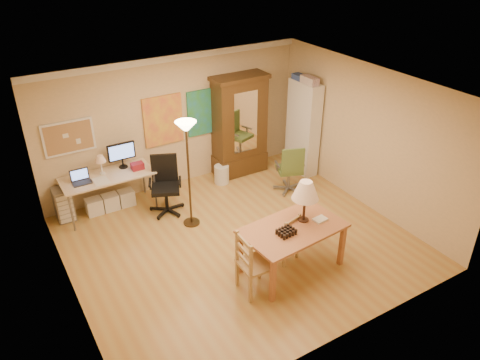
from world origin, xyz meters
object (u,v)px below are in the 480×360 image
dining_table (297,217)px  office_chair_green (289,179)px  office_chair_black (166,197)px  bookshelf (303,128)px  armoire (240,132)px  computer_desk (110,188)px

dining_table → office_chair_green: (1.33, 1.97, -0.66)m
office_chair_black → bookshelf: (3.21, 0.03, 0.71)m
bookshelf → dining_table: bearing=-129.1°
dining_table → office_chair_green: dining_table is taller
dining_table → armoire: armoire is taller
computer_desk → armoire: size_ratio=0.77×
office_chair_green → bookshelf: 1.23m
computer_desk → office_chair_black: size_ratio=1.51×
office_chair_green → armoire: (-0.43, 1.26, 0.67)m
dining_table → office_chair_green: 2.47m
armoire → bookshelf: armoire is taller
office_chair_black → office_chair_green: office_chair_black is taller
office_chair_black → office_chair_green: bearing=-13.5°
bookshelf → computer_desk: bearing=172.3°
computer_desk → office_chair_green: (3.32, -1.18, -0.19)m
office_chair_black → computer_desk: bearing=146.1°
office_chair_black → office_chair_green: size_ratio=1.07×
dining_table → office_chair_green: bearing=55.9°
armoire → office_chair_black: bearing=-161.6°
computer_desk → office_chair_green: computer_desk is taller
office_chair_green → armoire: bearing=108.8°
office_chair_green → bookshelf: (0.77, 0.62, 0.73)m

